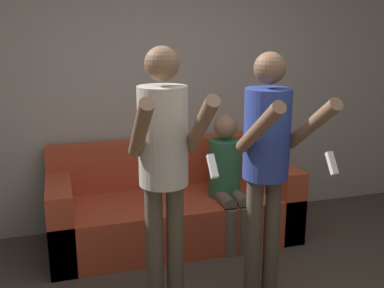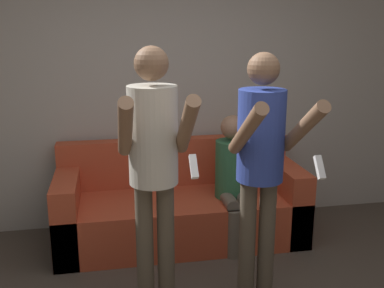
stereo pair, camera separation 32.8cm
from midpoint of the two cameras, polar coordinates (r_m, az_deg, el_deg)
The scene contains 5 objects.
wall_back at distance 4.20m, azimuth -0.53°, elevation 7.76°, with size 6.40×0.06×2.70m.
couch at distance 4.05m, azimuth 0.80°, elevation -8.08°, with size 2.13×0.84×0.85m.
person_standing_left at distance 2.68m, azimuth -1.40°, elevation -2.01°, with size 0.42×0.61×1.75m.
person_standing_right at distance 2.87m, azimuth 12.04°, elevation -1.79°, with size 0.42×0.67×1.71m.
person_seated at distance 3.87m, azimuth 7.72°, elevation -4.17°, with size 0.28×0.52×1.13m.
Camera 2 is at (-0.58, -1.96, 1.85)m, focal length 42.00 mm.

